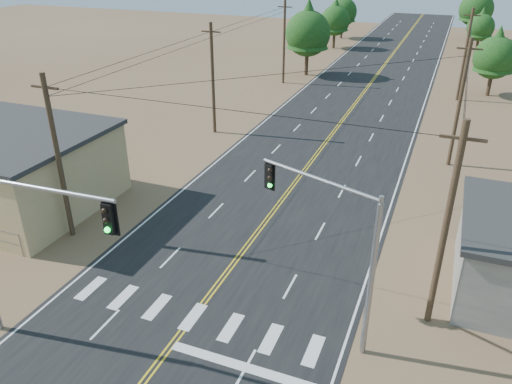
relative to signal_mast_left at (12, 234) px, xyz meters
The scene contains 15 objects.
road 27.13m from the signal_mast_left, 77.36° to the left, with size 15.00×200.00×0.02m, color black.
utility_pole_left_near 9.20m from the signal_mast_left, 120.68° to the left, with size 1.80×0.30×10.00m.
utility_pole_left_mid 28.30m from the signal_mast_left, 99.54° to the left, with size 1.80×0.30×10.00m.
utility_pole_left_far 48.13m from the signal_mast_left, 95.59° to the left, with size 1.80×0.30×10.00m.
utility_pole_right_near 18.13m from the signal_mast_left, 25.85° to the left, with size 1.80×0.30×10.00m.
utility_pole_right_mid 32.32m from the signal_mast_left, 59.69° to the left, with size 1.80×0.30×10.00m.
utility_pole_right_far 50.61m from the signal_mast_left, 71.20° to the left, with size 1.80×0.30×10.00m.
signal_mast_left is the anchor object (origin of this frame).
signal_mast_right 13.33m from the signal_mast_left, 23.24° to the left, with size 5.60×2.30×7.70m.
tree_left_near 53.25m from the signal_mast_left, 93.43° to the left, with size 5.91×5.91×9.85m.
tree_left_mid 73.51m from the signal_mast_left, 93.40° to the left, with size 4.87×4.87×8.12m.
tree_left_far 83.71m from the signal_mast_left, 93.69° to the left, with size 5.08×5.08×8.47m.
tree_right_near 54.82m from the signal_mast_left, 69.07° to the left, with size 4.78×4.78×7.96m.
tree_right_mid 80.73m from the signal_mast_left, 76.92° to the left, with size 4.25×4.25×7.08m.
tree_right_far 91.64m from the signal_mast_left, 79.11° to the left, with size 5.89×5.89×9.81m.
Camera 1 is at (9.75, -8.28, 16.14)m, focal length 35.00 mm.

